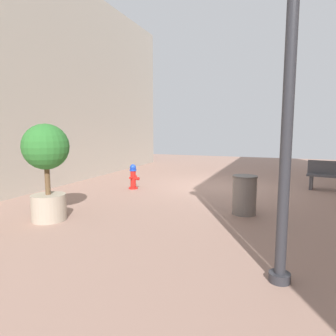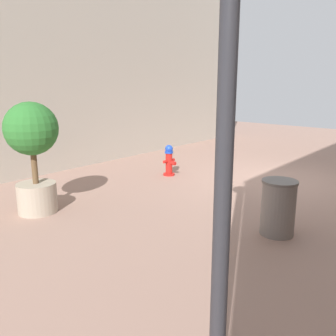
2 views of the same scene
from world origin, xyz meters
name	(u,v)px [view 2 (image 2 of 2)]	position (x,y,z in m)	size (l,w,h in m)	color
ground_plane	(278,181)	(0.00, 0.00, 0.00)	(23.40, 23.40, 0.00)	#9E7A6B
building_facade_right	(53,36)	(5.42, 2.70, 3.63)	(0.70, 18.00, 7.27)	#B2A899
fire_hydrant	(169,160)	(2.47, 1.36, 0.41)	(0.37, 0.40, 0.82)	red
planter_tree	(33,146)	(2.59, 5.13, 1.28)	(0.98, 0.98, 2.10)	tan
street_lamp	(229,35)	(-2.17, 6.20, 2.76)	(0.36, 0.36, 4.51)	#2D2D33
trash_bin	(278,207)	(-1.35, 3.13, 0.46)	(0.57, 0.57, 0.91)	slate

